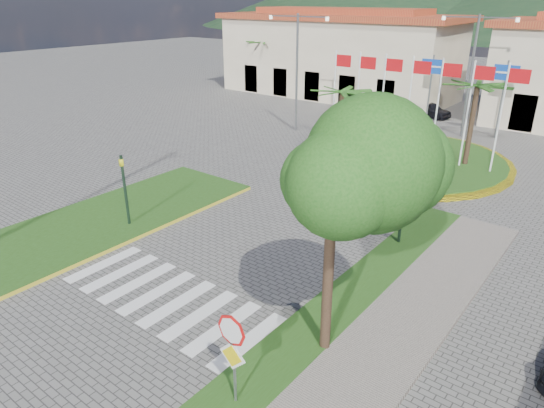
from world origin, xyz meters
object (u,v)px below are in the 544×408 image
Objects in this scene: stop_sign at (232,347)px; deciduous_tree at (334,175)px; car_dark_a at (429,109)px; roundabout_island at (400,158)px; white_van at (413,101)px.

deciduous_tree is at bearing 78.82° from stop_sign.
stop_sign is at bearing -152.65° from car_dark_a.
stop_sign is 4.59m from deciduous_tree.
car_dark_a is (-3.01, 12.22, 0.43)m from roundabout_island.
stop_sign is 0.39× the size of deciduous_tree.
white_van is at bearing 106.51° from stop_sign.
deciduous_tree reaches higher than roundabout_island.
stop_sign reaches higher than car_dark_a.
deciduous_tree is 1.47× the size of white_van.
car_dark_a is (2.35, -2.35, -0.03)m from white_van.
deciduous_tree reaches higher than white_van.
roundabout_island is 15.53m from white_van.
roundabout_island reaches higher than white_van.
white_van is at bearing 108.98° from deciduous_tree.
white_van reaches higher than car_dark_a.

